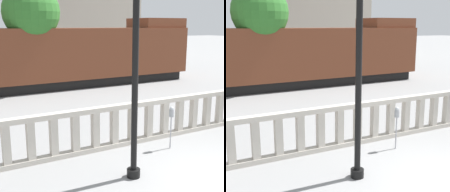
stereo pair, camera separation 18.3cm
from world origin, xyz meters
TOP-DOWN VIEW (x-y plane):
  - balustrade at (0.00, 3.22)m, footprint 17.83×0.24m
  - lamppost at (-1.71, 1.37)m, footprint 0.32×0.32m
  - parking_meter at (0.19, 2.37)m, footprint 0.14×0.14m
  - building_block at (7.51, 27.99)m, footprint 11.89×7.62m
  - tree_left at (-1.17, 12.37)m, footprint 3.01×3.01m

SIDE VIEW (x-z plane):
  - balustrade at x=0.00m, z-range 0.00..1.29m
  - parking_meter at x=0.19m, z-range 0.35..1.62m
  - lamppost at x=-1.71m, z-range 0.13..5.23m
  - tree_left at x=-1.17m, z-range 1.31..7.03m
  - building_block at x=7.51m, z-range 0.00..9.43m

